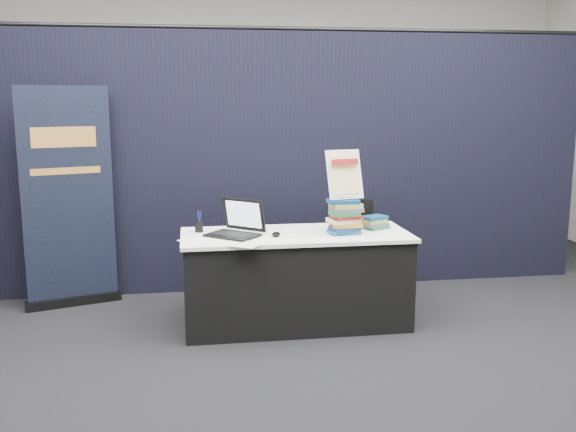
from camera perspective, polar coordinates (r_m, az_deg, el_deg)
The scene contains 15 objects.
floor at distance 4.77m, azimuth 1.78°, elevation -11.76°, with size 8.00×8.00×0.00m, color black.
wall_back at distance 8.38m, azimuth -3.25°, elevation 10.10°, with size 8.00×0.02×3.50m, color beige.
drape_partition at distance 6.03m, azimuth -0.95°, elevation 4.72°, with size 6.00×0.08×2.40m, color black.
display_table at distance 5.16m, azimuth 0.68°, elevation -5.60°, with size 1.80×0.75×0.75m.
laptop at distance 4.99m, azimuth -5.02°, elevation -1.00°, with size 0.45×0.50×0.28m.
mouse at distance 4.96m, azimuth -1.06°, elevation -1.63°, with size 0.06×0.10×0.03m, color black.
brochure_left at distance 4.86m, azimuth -7.58°, elevation -2.14°, with size 0.32×0.23×0.00m, color white.
brochure_mid at distance 4.72m, azimuth -4.31°, elevation -2.45°, with size 0.32×0.22×0.00m, color silver.
brochure_right at distance 5.01m, azimuth -4.12°, elevation -1.69°, with size 0.26×0.19×0.00m, color white.
pen_cup at distance 5.15m, azimuth -7.91°, elevation -0.96°, with size 0.07×0.07×0.09m, color black.
book_stack_tall at distance 5.04m, azimuth 5.07°, elevation -0.07°, with size 0.25×0.20×0.27m.
book_stack_short at distance 5.28m, azimuth 7.73°, elevation -0.55°, with size 0.23×0.20×0.11m.
info_sign at distance 5.02m, azimuth 5.04°, elevation 3.65°, with size 0.31×0.18×0.40m.
pullup_banner at distance 5.84m, azimuth -18.91°, elevation 0.46°, with size 0.80×0.35×1.91m.
stacking_chair at distance 5.99m, azimuth 6.10°, elevation -2.33°, with size 0.52×0.54×0.87m.
Camera 1 is at (-0.82, -4.34, 1.81)m, focal length 40.00 mm.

